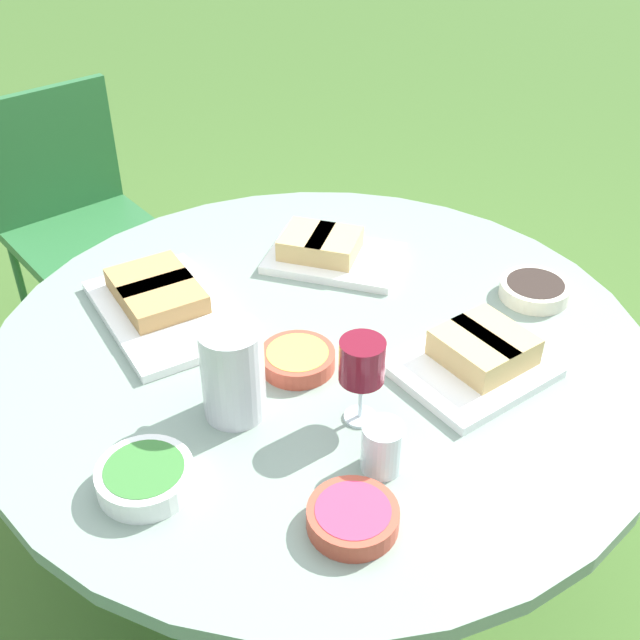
# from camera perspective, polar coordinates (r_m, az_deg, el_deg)

# --- Properties ---
(ground_plane) EXTENTS (40.00, 40.00, 0.00)m
(ground_plane) POSITION_cam_1_polar(r_m,az_deg,el_deg) (2.20, 0.00, -17.06)
(ground_plane) COLOR #446B2B
(dining_table) EXTENTS (1.38, 1.38, 0.74)m
(dining_table) POSITION_cam_1_polar(r_m,az_deg,el_deg) (1.73, 0.00, -4.27)
(dining_table) COLOR #4C4C51
(dining_table) RESTS_ON ground_plane
(chair_near_left) EXTENTS (0.50, 0.52, 0.89)m
(chair_near_left) POSITION_cam_1_polar(r_m,az_deg,el_deg) (2.73, -17.11, 7.53)
(chair_near_left) COLOR #2D6B38
(chair_near_left) RESTS_ON ground_plane
(water_pitcher) EXTENTS (0.13, 0.12, 0.19)m
(water_pitcher) POSITION_cam_1_polar(r_m,az_deg,el_deg) (1.45, -6.23, -3.70)
(water_pitcher) COLOR silver
(water_pitcher) RESTS_ON dining_table
(wine_glass) EXTENTS (0.08, 0.08, 0.18)m
(wine_glass) POSITION_cam_1_polar(r_m,az_deg,el_deg) (1.41, 3.00, -3.11)
(wine_glass) COLOR silver
(wine_glass) RESTS_ON dining_table
(platter_bread_main) EXTENTS (0.37, 0.37, 0.07)m
(platter_bread_main) POSITION_cam_1_polar(r_m,az_deg,el_deg) (1.92, 0.49, 4.96)
(platter_bread_main) COLOR white
(platter_bread_main) RESTS_ON dining_table
(platter_charcuterie) EXTENTS (0.40, 0.27, 0.06)m
(platter_charcuterie) POSITION_cam_1_polar(r_m,az_deg,el_deg) (1.78, -11.24, 1.30)
(platter_charcuterie) COLOR white
(platter_charcuterie) RESTS_ON dining_table
(platter_sandwich_side) EXTENTS (0.29, 0.32, 0.08)m
(platter_sandwich_side) POSITION_cam_1_polar(r_m,az_deg,el_deg) (1.61, 11.15, -2.55)
(platter_sandwich_side) COLOR white
(platter_sandwich_side) RESTS_ON dining_table
(bowl_fries) EXTENTS (0.15, 0.15, 0.04)m
(bowl_fries) POSITION_cam_1_polar(r_m,az_deg,el_deg) (1.60, -1.61, -2.75)
(bowl_fries) COLOR #B74733
(bowl_fries) RESTS_ON dining_table
(bowl_salad) EXTENTS (0.16, 0.16, 0.04)m
(bowl_salad) POSITION_cam_1_polar(r_m,az_deg,el_deg) (1.39, -12.33, -10.82)
(bowl_salad) COLOR white
(bowl_salad) RESTS_ON dining_table
(bowl_olives) EXTENTS (0.16, 0.16, 0.04)m
(bowl_olives) POSITION_cam_1_polar(r_m,az_deg,el_deg) (1.86, 15.02, 2.14)
(bowl_olives) COLOR beige
(bowl_olives) RESTS_ON dining_table
(bowl_dip_red) EXTENTS (0.15, 0.15, 0.04)m
(bowl_dip_red) POSITION_cam_1_polar(r_m,az_deg,el_deg) (1.31, 2.35, -13.80)
(bowl_dip_red) COLOR #B74733
(bowl_dip_red) RESTS_ON dining_table
(cup_water_near) EXTENTS (0.07, 0.07, 0.09)m
(cup_water_near) POSITION_cam_1_polar(r_m,az_deg,el_deg) (1.38, 4.46, -9.02)
(cup_water_near) COLOR silver
(cup_water_near) RESTS_ON dining_table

